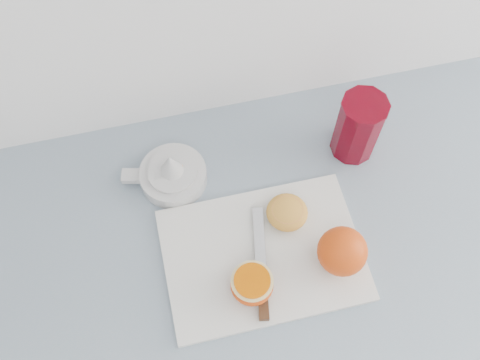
# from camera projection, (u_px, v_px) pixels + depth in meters

# --- Properties ---
(counter) EXTENTS (2.58, 0.64, 0.89)m
(counter) POSITION_uv_depth(u_px,v_px,m) (276.00, 295.00, 1.39)
(counter) COLOR white
(counter) RESTS_ON ground
(cutting_board) EXTENTS (0.35, 0.25, 0.01)m
(cutting_board) POSITION_uv_depth(u_px,v_px,m) (263.00, 255.00, 0.96)
(cutting_board) COLOR silver
(cutting_board) RESTS_ON counter
(whole_orange) EXTENTS (0.09, 0.09, 0.09)m
(whole_orange) POSITION_uv_depth(u_px,v_px,m) (342.00, 251.00, 0.91)
(whole_orange) COLOR #F2390B
(whole_orange) RESTS_ON cutting_board
(half_orange) EXTENTS (0.07, 0.07, 0.05)m
(half_orange) POSITION_uv_depth(u_px,v_px,m) (252.00, 284.00, 0.91)
(half_orange) COLOR #F2390B
(half_orange) RESTS_ON cutting_board
(squeezed_shell) EXTENTS (0.08, 0.08, 0.03)m
(squeezed_shell) POSITION_uv_depth(u_px,v_px,m) (287.00, 212.00, 0.98)
(squeezed_shell) COLOR gold
(squeezed_shell) RESTS_ON cutting_board
(paring_knife) EXTENTS (0.06, 0.21, 0.01)m
(paring_knife) POSITION_uv_depth(u_px,v_px,m) (262.00, 283.00, 0.93)
(paring_knife) COLOR #4D2A17
(paring_knife) RESTS_ON cutting_board
(citrus_juicer) EXTENTS (0.16, 0.13, 0.09)m
(citrus_juicer) POSITION_uv_depth(u_px,v_px,m) (172.00, 174.00, 1.02)
(citrus_juicer) COLOR silver
(citrus_juicer) RESTS_ON counter
(red_tumbler) EXTENTS (0.09, 0.09, 0.15)m
(red_tumbler) POSITION_uv_depth(u_px,v_px,m) (358.00, 129.00, 1.02)
(red_tumbler) COLOR #62000E
(red_tumbler) RESTS_ON counter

